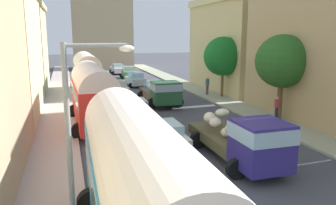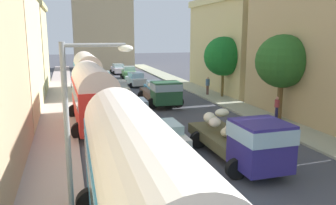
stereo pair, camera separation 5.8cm
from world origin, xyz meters
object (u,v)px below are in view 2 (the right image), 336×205
at_px(car_0, 155,89).
at_px(car_6, 118,89).
at_px(cargo_truck_1, 162,92).
at_px(car_1, 136,79).
at_px(car_7, 104,77).
at_px(car_4, 166,135).
at_px(car_2, 129,73).
at_px(parked_bus_1, 93,93).
at_px(pedestrian_1, 208,85).
at_px(pedestrian_0, 277,107).
at_px(car_5, 137,109).
at_px(car_3, 118,69).
at_px(parked_bus_2, 87,71).
at_px(cargo_truck_0, 244,139).
at_px(parked_bus_0, 137,183).
at_px(streetlamp_near, 78,123).

xyz_separation_m(car_0, car_6, (-3.37, 1.02, 0.01)).
distance_m(cargo_truck_1, car_1, 11.45).
bearing_deg(car_7, car_4, -88.78).
bearing_deg(car_2, car_4, -96.35).
relative_size(parked_bus_1, pedestrian_1, 4.62).
xyz_separation_m(car_4, pedestrian_0, (9.20, 3.45, 0.27)).
relative_size(car_2, car_5, 1.02).
relative_size(parked_bus_1, car_3, 2.23).
height_order(car_3, pedestrian_0, pedestrian_0).
height_order(parked_bus_1, car_3, parked_bus_1).
relative_size(parked_bus_2, pedestrian_1, 5.03).
relative_size(car_2, pedestrian_1, 2.09).
bearing_deg(cargo_truck_0, car_7, 96.44).
distance_m(parked_bus_1, cargo_truck_1, 8.18).
xyz_separation_m(car_3, pedestrian_0, (6.48, -32.47, 0.23)).
bearing_deg(car_0, car_6, 163.11).
bearing_deg(pedestrian_0, parked_bus_0, -135.55).
bearing_deg(parked_bus_2, car_7, 71.08).
relative_size(cargo_truck_1, car_4, 1.70).
height_order(car_3, pedestrian_1, pedestrian_1).
relative_size(parked_bus_0, parked_bus_1, 1.03).
bearing_deg(parked_bus_0, car_2, 80.21).
height_order(parked_bus_0, car_4, parked_bus_0).
distance_m(parked_bus_2, cargo_truck_0, 23.03).
distance_m(parked_bus_1, car_3, 30.82).
height_order(car_4, pedestrian_1, pedestrian_1).
bearing_deg(car_3, car_5, -95.80).
relative_size(parked_bus_1, car_7, 2.12).
relative_size(car_7, pedestrian_1, 2.18).
bearing_deg(pedestrian_0, cargo_truck_1, 130.21).
xyz_separation_m(car_2, pedestrian_1, (5.14, -15.59, 0.24)).
distance_m(parked_bus_2, car_6, 4.31).
bearing_deg(car_5, cargo_truck_0, -73.55).
bearing_deg(car_2, car_3, 95.38).
bearing_deg(car_4, car_3, 85.66).
xyz_separation_m(cargo_truck_1, car_0, (0.36, 3.87, -0.36)).
bearing_deg(cargo_truck_0, car_2, 89.05).
bearing_deg(car_7, parked_bus_2, -108.92).
xyz_separation_m(parked_bus_1, pedestrian_1, (11.79, 8.40, -1.19)).
relative_size(pedestrian_0, streetlamp_near, 0.30).
distance_m(car_5, pedestrian_0, 10.00).
xyz_separation_m(car_6, car_7, (-0.35, 9.98, -0.05)).
bearing_deg(car_1, car_0, -87.39).
bearing_deg(pedestrian_1, parked_bus_0, -117.15).
height_order(parked_bus_2, car_2, parked_bus_2).
height_order(cargo_truck_0, car_5, cargo_truck_0).
relative_size(parked_bus_0, car_2, 2.29).
bearing_deg(cargo_truck_1, car_3, 90.21).
distance_m(cargo_truck_0, cargo_truck_1, 14.45).
height_order(car_1, car_4, car_1).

